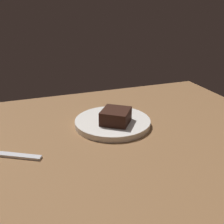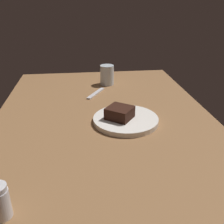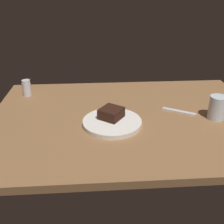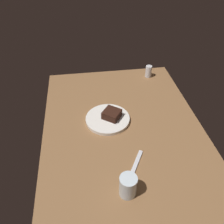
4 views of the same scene
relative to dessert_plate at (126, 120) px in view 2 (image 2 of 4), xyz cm
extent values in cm
cube|color=brown|center=(7.86, 7.43, -2.44)|extent=(120.00, 84.00, 3.00)
cylinder|color=white|center=(0.00, 0.00, 0.00)|extent=(24.09, 24.09, 1.88)
cube|color=black|center=(-0.19, 2.30, 3.07)|extent=(11.75, 11.83, 4.27)
cylinder|color=silver|center=(-41.13, 33.79, 2.52)|extent=(4.38, 4.38, 6.93)
cylinder|color=silver|center=(44.35, 2.41, 4.09)|extent=(7.08, 7.08, 10.05)
cube|color=silver|center=(30.62, 9.19, -0.59)|extent=(13.86, 9.12, 0.70)
camera|label=1|loc=(28.20, 77.11, 37.76)|focal=45.30mm
camera|label=2|loc=(-85.58, 15.33, 43.06)|focal=42.00mm
camera|label=3|loc=(-6.57, -93.61, 51.56)|focal=42.12mm
camera|label=4|loc=(92.74, -10.85, 84.68)|focal=36.87mm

